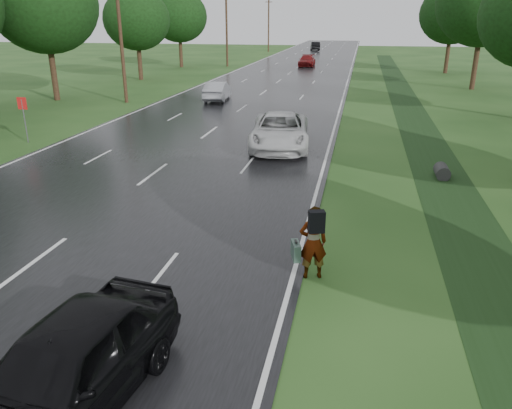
{
  "coord_description": "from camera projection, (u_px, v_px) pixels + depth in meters",
  "views": [
    {
      "loc": [
        8.06,
        -10.25,
        6.04
      ],
      "look_at": [
        5.52,
        2.09,
        1.3
      ],
      "focal_mm": 35.0,
      "sensor_mm": 36.0,
      "label": 1
    }
  ],
  "objects": [
    {
      "name": "utility_pole_far",
      "position": [
        227.0,
        24.0,
        63.37
      ],
      "size": [
        1.6,
        0.26,
        10.0
      ],
      "color": "#331F15",
      "rests_on": "ground"
    },
    {
      "name": "silver_sedan",
      "position": [
        217.0,
        91.0,
        38.13
      ],
      "size": [
        1.88,
        4.44,
        1.42
      ],
      "primitive_type": "imported",
      "rotation": [
        0.0,
        0.0,
        3.23
      ],
      "color": "#9799A0",
      "rests_on": "road"
    },
    {
      "name": "tree_west_c",
      "position": [
        44.0,
        4.0,
        36.36
      ],
      "size": [
        7.8,
        7.8,
        10.43
      ],
      "color": "#331F15",
      "rests_on": "ground"
    },
    {
      "name": "tree_west_d",
      "position": [
        136.0,
        19.0,
        49.43
      ],
      "size": [
        6.6,
        6.6,
        8.8
      ],
      "color": "#331F15",
      "rests_on": "ground"
    },
    {
      "name": "tree_east_d",
      "position": [
        484.0,
        3.0,
        42.0
      ],
      "size": [
        8.0,
        8.0,
        10.76
      ],
      "color": "#331F15",
      "rests_on": "ground"
    },
    {
      "name": "road_sign",
      "position": [
        23.0,
        110.0,
        25.07
      ],
      "size": [
        0.5,
        0.06,
        2.3
      ],
      "color": "slate",
      "rests_on": "ground"
    },
    {
      "name": "edge_stripe_east",
      "position": [
        349.0,
        77.0,
        53.01
      ],
      "size": [
        0.12,
        180.0,
        0.01
      ],
      "primitive_type": "cube",
      "color": "silver",
      "rests_on": "road"
    },
    {
      "name": "drainage_ditch",
      "position": [
        420.0,
        131.0,
        28.01
      ],
      "size": [
        2.2,
        120.0,
        0.56
      ],
      "color": "black",
      "rests_on": "ground"
    },
    {
      "name": "utility_pole_distant",
      "position": [
        269.0,
        22.0,
        90.87
      ],
      "size": [
        1.6,
        0.26,
        10.0
      ],
      "color": "#331F15",
      "rests_on": "ground"
    },
    {
      "name": "white_pickup",
      "position": [
        280.0,
        131.0,
        24.19
      ],
      "size": [
        3.39,
        6.18,
        1.64
      ],
      "primitive_type": "imported",
      "rotation": [
        0.0,
        0.0,
        0.12
      ],
      "color": "silver",
      "rests_on": "road"
    },
    {
      "name": "road",
      "position": [
        286.0,
        76.0,
        54.29
      ],
      "size": [
        14.0,
        180.0,
        0.04
      ],
      "primitive_type": "cube",
      "color": "black",
      "rests_on": "ground"
    },
    {
      "name": "far_car_red",
      "position": [
        307.0,
        61.0,
        64.74
      ],
      "size": [
        2.0,
        4.83,
        1.4
      ],
      "primitive_type": "imported",
      "rotation": [
        0.0,
        0.0,
        0.01
      ],
      "color": "maroon",
      "rests_on": "road"
    },
    {
      "name": "edge_stripe_west",
      "position": [
        226.0,
        75.0,
        55.56
      ],
      "size": [
        0.12,
        180.0,
        0.01
      ],
      "primitive_type": "cube",
      "color": "silver",
      "rests_on": "road"
    },
    {
      "name": "tree_east_f",
      "position": [
        453.0,
        14.0,
        55.17
      ],
      "size": [
        7.2,
        7.2,
        9.62
      ],
      "color": "#331F15",
      "rests_on": "ground"
    },
    {
      "name": "ground",
      "position": [
        34.0,
        263.0,
        13.05
      ],
      "size": [
        220.0,
        220.0,
        0.0
      ],
      "primitive_type": "plane",
      "color": "#214518",
      "rests_on": "ground"
    },
    {
      "name": "far_car_dark",
      "position": [
        315.0,
        46.0,
        96.14
      ],
      "size": [
        2.36,
        4.95,
        1.57
      ],
      "primitive_type": "imported",
      "rotation": [
        0.0,
        0.0,
        3.29
      ],
      "color": "black",
      "rests_on": "road"
    },
    {
      "name": "pedestrian",
      "position": [
        312.0,
        242.0,
        12.03
      ],
      "size": [
        0.96,
        0.74,
        1.87
      ],
      "rotation": [
        0.0,
        0.0,
        3.44
      ],
      "color": "#A5998C",
      "rests_on": "ground"
    },
    {
      "name": "utility_pole_mid",
      "position": [
        120.0,
        30.0,
        35.87
      ],
      "size": [
        1.6,
        0.26,
        10.0
      ],
      "color": "#331F15",
      "rests_on": "ground"
    },
    {
      "name": "tree_west_f",
      "position": [
        179.0,
        16.0,
        62.26
      ],
      "size": [
        7.0,
        7.0,
        9.29
      ],
      "color": "#331F15",
      "rests_on": "ground"
    },
    {
      "name": "center_line",
      "position": [
        286.0,
        76.0,
        54.28
      ],
      "size": [
        0.12,
        180.0,
        0.01
      ],
      "primitive_type": "cube",
      "color": "silver",
      "rests_on": "road"
    },
    {
      "name": "dark_sedan",
      "position": [
        66.0,
        369.0,
        7.85
      ],
      "size": [
        2.51,
        4.98,
        1.63
      ],
      "primitive_type": "imported",
      "rotation": [
        0.0,
        0.0,
        -0.13
      ],
      "color": "black",
      "rests_on": "road"
    }
  ]
}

